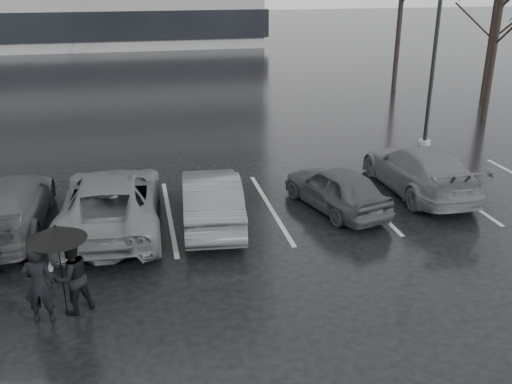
{
  "coord_description": "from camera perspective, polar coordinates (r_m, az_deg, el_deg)",
  "views": [
    {
      "loc": [
        -2.87,
        -11.73,
        6.24
      ],
      "look_at": [
        -0.13,
        1.0,
        1.1
      ],
      "focal_mm": 40.0,
      "sensor_mm": 36.0,
      "label": 1
    }
  ],
  "objects": [
    {
      "name": "car_east",
      "position": [
        17.53,
        15.98,
        2.21
      ],
      "size": [
        1.99,
        4.76,
        1.37
      ],
      "primitive_type": "imported",
      "rotation": [
        0.0,
        0.0,
        3.16
      ],
      "color": "#464548",
      "rests_on": "ground"
    },
    {
      "name": "pedestrian_left",
      "position": [
        11.38,
        -20.89,
        -8.64
      ],
      "size": [
        0.6,
        0.42,
        1.59
      ],
      "primitive_type": "imported",
      "rotation": [
        0.0,
        0.0,
        3.07
      ],
      "color": "black",
      "rests_on": "ground"
    },
    {
      "name": "car_west_c",
      "position": [
        15.58,
        -23.88,
        -1.18
      ],
      "size": [
        2.01,
        4.92,
        1.43
      ],
      "primitive_type": "imported",
      "rotation": [
        0.0,
        0.0,
        3.14
      ],
      "color": "black",
      "rests_on": "ground"
    },
    {
      "name": "tree_ne",
      "position": [
        31.17,
        22.59,
        14.93
      ],
      "size": [
        0.26,
        0.26,
        7.0
      ],
      "primitive_type": "cylinder",
      "color": "black",
      "rests_on": "ground"
    },
    {
      "name": "stall_stripes",
      "position": [
        15.68,
        -3.54,
        -1.95
      ],
      "size": [
        19.72,
        5.0,
        0.0
      ],
      "color": "#AAAAAD",
      "rests_on": "ground"
    },
    {
      "name": "lamp_post",
      "position": [
        21.78,
        17.53,
        14.08
      ],
      "size": [
        0.45,
        0.45,
        8.24
      ],
      "rotation": [
        0.0,
        0.0,
        0.03
      ],
      "color": "gray",
      "rests_on": "ground"
    },
    {
      "name": "tree_north",
      "position": [
        31.97,
        14.26,
        17.35
      ],
      "size": [
        0.26,
        0.26,
        8.5
      ],
      "primitive_type": "cylinder",
      "color": "black",
      "rests_on": "ground"
    },
    {
      "name": "car_main",
      "position": [
        15.75,
        8.02,
        0.38
      ],
      "size": [
        2.36,
        3.85,
        1.22
      ],
      "primitive_type": "imported",
      "rotation": [
        0.0,
        0.0,
        3.42
      ],
      "color": "black",
      "rests_on": "ground"
    },
    {
      "name": "tree_east",
      "position": [
        26.43,
        22.99,
        15.06
      ],
      "size": [
        0.26,
        0.26,
        8.0
      ],
      "primitive_type": "cylinder",
      "color": "black",
      "rests_on": "ground"
    },
    {
      "name": "car_west_b",
      "position": [
        14.87,
        -14.29,
        -0.92
      ],
      "size": [
        2.65,
        5.34,
        1.46
      ],
      "primitive_type": "imported",
      "rotation": [
        0.0,
        0.0,
        3.1
      ],
      "color": "#464548",
      "rests_on": "ground"
    },
    {
      "name": "ground",
      "position": [
        13.6,
        1.44,
        -5.79
      ],
      "size": [
        160.0,
        160.0,
        0.0
      ],
      "primitive_type": "plane",
      "color": "black",
      "rests_on": "ground"
    },
    {
      "name": "umbrella",
      "position": [
        11.12,
        -19.37,
        -3.88
      ],
      "size": [
        1.1,
        1.1,
        1.87
      ],
      "color": "black",
      "rests_on": "ground"
    },
    {
      "name": "pedestrian_right",
      "position": [
        11.5,
        -17.94,
        -8.06
      ],
      "size": [
        0.93,
        0.88,
        1.52
      ],
      "primitive_type": "imported",
      "rotation": [
        0.0,
        0.0,
        3.7
      ],
      "color": "black",
      "rests_on": "ground"
    },
    {
      "name": "car_west_a",
      "position": [
        14.76,
        -4.48,
        -0.65
      ],
      "size": [
        1.79,
        4.26,
        1.37
      ],
      "primitive_type": "imported",
      "rotation": [
        0.0,
        0.0,
        3.06
      ],
      "color": "#313134",
      "rests_on": "ground"
    }
  ]
}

